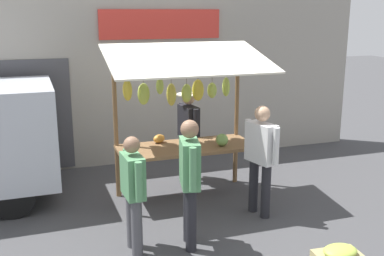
# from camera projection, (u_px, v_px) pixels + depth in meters

# --- Properties ---
(ground_plane) EXTENTS (40.00, 40.00, 0.00)m
(ground_plane) POSITION_uv_depth(u_px,v_px,m) (186.00, 197.00, 7.74)
(ground_plane) COLOR #424244
(street_backdrop) EXTENTS (9.00, 0.30, 3.40)m
(street_backdrop) POSITION_uv_depth(u_px,v_px,m) (150.00, 78.00, 9.33)
(street_backdrop) COLOR #9E998E
(street_backdrop) RESTS_ON ground
(market_stall) EXTENTS (2.50, 1.46, 2.50)m
(market_stall) POSITION_uv_depth(u_px,v_px,m) (185.00, 104.00, 7.42)
(market_stall) COLOR brown
(market_stall) RESTS_ON ground
(vendor_with_sunhat) EXTENTS (0.42, 0.69, 1.63)m
(vendor_with_sunhat) POSITION_uv_depth(u_px,v_px,m) (189.00, 129.00, 8.29)
(vendor_with_sunhat) COLOR #4C4C51
(vendor_with_sunhat) RESTS_ON ground
(shopper_in_grey_tee) EXTENTS (0.24, 0.66, 1.52)m
(shopper_in_grey_tee) POSITION_uv_depth(u_px,v_px,m) (133.00, 187.00, 5.79)
(shopper_in_grey_tee) COLOR #4C4C51
(shopper_in_grey_tee) RESTS_ON ground
(shopper_with_shopping_bag) EXTENTS (0.34, 0.69, 1.68)m
(shopper_with_shopping_bag) POSITION_uv_depth(u_px,v_px,m) (261.00, 153.00, 6.85)
(shopper_with_shopping_bag) COLOR #232328
(shopper_with_shopping_bag) RESTS_ON ground
(shopper_with_ponytail) EXTENTS (0.32, 0.70, 1.70)m
(shopper_with_ponytail) POSITION_uv_depth(u_px,v_px,m) (190.00, 174.00, 5.90)
(shopper_with_ponytail) COLOR #232328
(shopper_with_ponytail) RESTS_ON ground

